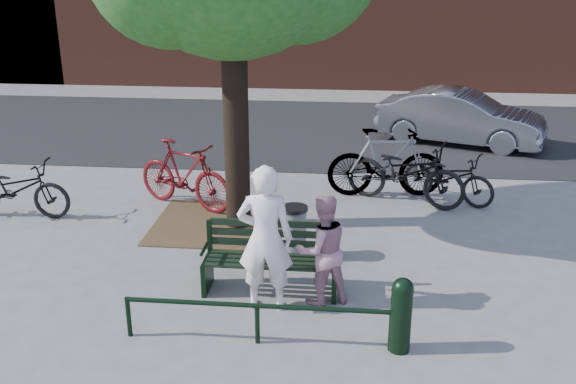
# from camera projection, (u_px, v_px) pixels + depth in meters

# --- Properties ---
(ground) EXTENTS (90.00, 90.00, 0.00)m
(ground) POSITION_uv_depth(u_px,v_px,m) (271.00, 292.00, 8.46)
(ground) COLOR gray
(ground) RESTS_ON ground
(dirt_pit) EXTENTS (2.40, 2.00, 0.02)m
(dirt_pit) POSITION_uv_depth(u_px,v_px,m) (227.00, 224.00, 10.61)
(dirt_pit) COLOR brown
(dirt_pit) RESTS_ON ground
(road) EXTENTS (40.00, 7.00, 0.01)m
(road) POSITION_uv_depth(u_px,v_px,m) (311.00, 130.00, 16.41)
(road) COLOR black
(road) RESTS_ON ground
(park_bench) EXTENTS (1.74, 0.54, 0.97)m
(park_bench) POSITION_uv_depth(u_px,v_px,m) (271.00, 256.00, 8.37)
(park_bench) COLOR black
(park_bench) RESTS_ON ground
(guard_railing) EXTENTS (3.06, 0.06, 0.51)m
(guard_railing) POSITION_uv_depth(u_px,v_px,m) (257.00, 312.00, 7.20)
(guard_railing) COLOR black
(guard_railing) RESTS_ON ground
(person_left) EXTENTS (0.69, 0.46, 1.88)m
(person_left) POSITION_uv_depth(u_px,v_px,m) (265.00, 239.00, 7.78)
(person_left) COLOR white
(person_left) RESTS_ON ground
(person_right) EXTENTS (0.87, 0.79, 1.46)m
(person_right) POSITION_uv_depth(u_px,v_px,m) (322.00, 250.00, 7.98)
(person_right) COLOR #BA808F
(person_right) RESTS_ON ground
(bollard) EXTENTS (0.24, 0.24, 0.89)m
(bollard) POSITION_uv_depth(u_px,v_px,m) (401.00, 312.00, 7.05)
(bollard) COLOR black
(bollard) RESTS_ON ground
(litter_bin) EXTENTS (0.39, 0.39, 0.80)m
(litter_bin) POSITION_uv_depth(u_px,v_px,m) (294.00, 232.00, 9.30)
(litter_bin) COLOR gray
(litter_bin) RESTS_ON ground
(bicycle_a) EXTENTS (1.88, 0.66, 0.99)m
(bicycle_a) POSITION_uv_depth(u_px,v_px,m) (16.00, 189.00, 10.77)
(bicycle_a) COLOR black
(bicycle_a) RESTS_ON ground
(bicycle_b) EXTENTS (2.04, 1.39, 1.20)m
(bicycle_b) POSITION_uv_depth(u_px,v_px,m) (184.00, 175.00, 11.16)
(bicycle_b) COLOR #550C0F
(bicycle_b) RESTS_ON ground
(bicycle_c) EXTENTS (2.31, 1.56, 1.15)m
(bicycle_c) POSITION_uv_depth(u_px,v_px,m) (405.00, 172.00, 11.36)
(bicycle_c) COLOR black
(bicycle_c) RESTS_ON ground
(bicycle_d) EXTENTS (2.18, 0.80, 1.28)m
(bicycle_d) POSITION_uv_depth(u_px,v_px,m) (386.00, 163.00, 11.69)
(bicycle_d) COLOR gray
(bicycle_d) RESTS_ON ground
(bicycle_e) EXTENTS (1.80, 1.45, 0.92)m
(bicycle_e) POSITION_uv_depth(u_px,v_px,m) (448.00, 177.00, 11.50)
(bicycle_e) COLOR black
(bicycle_e) RESTS_ON ground
(parked_car) EXTENTS (4.05, 2.59, 1.26)m
(parked_car) POSITION_uv_depth(u_px,v_px,m) (460.00, 117.00, 15.05)
(parked_car) COLOR slate
(parked_car) RESTS_ON ground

